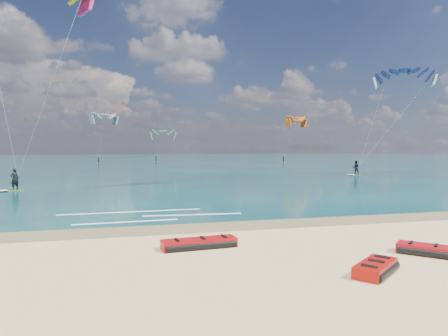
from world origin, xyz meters
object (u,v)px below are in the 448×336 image
(packed_kite_left, at_px, (199,248))
(packed_kite_mid, at_px, (432,255))
(packed_kite_right, at_px, (375,274))
(kitesurfer_main, at_px, (23,70))
(kitesurfer_far, at_px, (383,112))

(packed_kite_left, xyz_separation_m, packed_kite_mid, (7.54, -2.97, 0.00))
(packed_kite_mid, xyz_separation_m, packed_kite_right, (-3.11, -1.28, 0.00))
(packed_kite_left, relative_size, packed_kite_mid, 1.22)
(packed_kite_left, height_order, packed_kite_mid, same)
(packed_kite_left, distance_m, kitesurfer_main, 24.40)
(kitesurfer_main, bearing_deg, kitesurfer_far, -27.93)
(kitesurfer_main, bearing_deg, packed_kite_right, -102.96)
(packed_kite_mid, height_order, packed_kite_right, packed_kite_right)
(packed_kite_right, xyz_separation_m, kitesurfer_main, (-14.58, 24.19, 9.74))
(packed_kite_mid, bearing_deg, kitesurfer_main, 174.43)
(packed_kite_left, bearing_deg, kitesurfer_far, 40.90)
(kitesurfer_far, bearing_deg, packed_kite_mid, -132.21)
(packed_kite_right, bearing_deg, kitesurfer_far, 16.43)
(packed_kite_mid, distance_m, packed_kite_right, 3.36)
(packed_kite_mid, distance_m, kitesurfer_far, 42.31)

